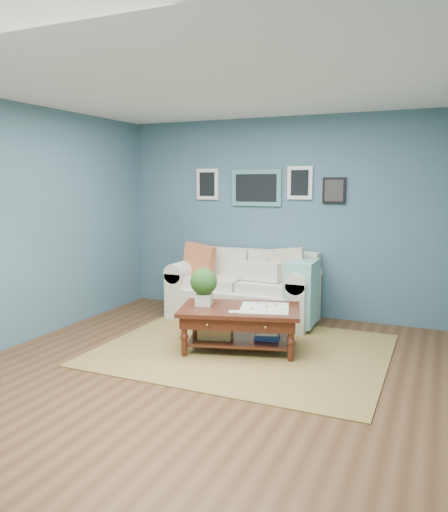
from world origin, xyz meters
The scene contains 4 objects.
room_shell centered at (0.00, 0.06, 1.36)m, with size 5.00×5.02×2.70m.
area_rug centered at (0.16, 0.81, 0.01)m, with size 3.02×2.41×0.01m, color brown.
loveseat centered at (-0.23, 2.03, 0.41)m, with size 1.97×0.90×1.01m.
coffee_table centered at (0.06, 0.78, 0.40)m, with size 1.44×1.07×0.90m.
Camera 1 is at (2.09, -4.09, 1.82)m, focal length 35.00 mm.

